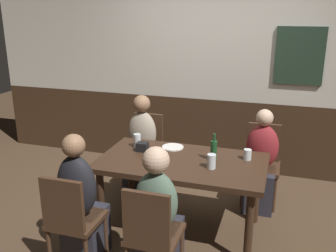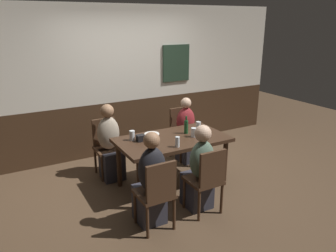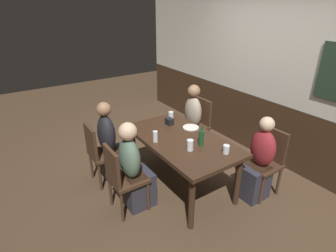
% 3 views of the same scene
% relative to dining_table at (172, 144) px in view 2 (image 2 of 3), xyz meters
% --- Properties ---
extents(ground_plane, '(12.00, 12.00, 0.00)m').
position_rel_dining_table_xyz_m(ground_plane, '(0.00, 0.00, -0.65)').
color(ground_plane, '#4C3826').
extents(wall_back, '(6.40, 0.13, 2.60)m').
position_rel_dining_table_xyz_m(wall_back, '(0.01, 1.65, 0.65)').
color(wall_back, '#3D2819').
rests_on(wall_back, ground_plane).
extents(dining_table, '(1.56, 0.88, 0.74)m').
position_rel_dining_table_xyz_m(dining_table, '(0.00, 0.00, 0.00)').
color(dining_table, '#382316').
rests_on(dining_table, ground_plane).
extents(chair_left_near, '(0.40, 0.40, 0.88)m').
position_rel_dining_table_xyz_m(chair_left_near, '(-0.69, -0.85, -0.16)').
color(chair_left_near, '#422B1C').
rests_on(chair_left_near, ground_plane).
extents(chair_mid_near, '(0.40, 0.40, 0.88)m').
position_rel_dining_table_xyz_m(chair_mid_near, '(0.00, -0.85, -0.16)').
color(chair_mid_near, '#422B1C').
rests_on(chair_mid_near, ground_plane).
extents(chair_left_far, '(0.40, 0.40, 0.88)m').
position_rel_dining_table_xyz_m(chair_left_far, '(-0.69, 0.85, -0.16)').
color(chair_left_far, '#422B1C').
rests_on(chair_left_far, ground_plane).
extents(chair_right_far, '(0.40, 0.40, 0.88)m').
position_rel_dining_table_xyz_m(chair_right_far, '(0.69, 0.85, -0.16)').
color(chair_right_far, '#422B1C').
rests_on(chair_right_far, ground_plane).
extents(person_left_near, '(0.34, 0.37, 1.17)m').
position_rel_dining_table_xyz_m(person_left_near, '(-0.69, -0.69, -0.16)').
color(person_left_near, '#2D2D38').
rests_on(person_left_near, ground_plane).
extents(person_mid_near, '(0.34, 0.37, 1.14)m').
position_rel_dining_table_xyz_m(person_mid_near, '(0.00, -0.69, -0.17)').
color(person_mid_near, '#2D2D38').
rests_on(person_mid_near, ground_plane).
extents(person_left_far, '(0.34, 0.37, 1.16)m').
position_rel_dining_table_xyz_m(person_left_far, '(-0.69, 0.69, -0.16)').
color(person_left_far, '#2D2D38').
rests_on(person_left_far, ground_plane).
extents(person_right_far, '(0.34, 0.37, 1.10)m').
position_rel_dining_table_xyz_m(person_right_far, '(0.69, 0.69, -0.19)').
color(person_right_far, '#2D2D38').
rests_on(person_right_far, ground_plane).
extents(pint_glass_pale, '(0.06, 0.06, 0.14)m').
position_rel_dining_table_xyz_m(pint_glass_pale, '(-0.11, -0.33, 0.15)').
color(pint_glass_pale, silver).
rests_on(pint_glass_pale, dining_table).
extents(pint_glass_amber, '(0.07, 0.07, 0.14)m').
position_rel_dining_table_xyz_m(pint_glass_amber, '(-0.53, 0.20, 0.15)').
color(pint_glass_amber, silver).
rests_on(pint_glass_amber, dining_table).
extents(highball_clear, '(0.07, 0.07, 0.10)m').
position_rel_dining_table_xyz_m(highball_clear, '(0.58, 0.20, 0.13)').
color(highball_clear, silver).
rests_on(highball_clear, dining_table).
extents(tumbler_short, '(0.08, 0.08, 0.13)m').
position_rel_dining_table_xyz_m(tumbler_short, '(0.30, -0.10, 0.14)').
color(tumbler_short, silver).
rests_on(tumbler_short, dining_table).
extents(beer_bottle_green, '(0.06, 0.06, 0.27)m').
position_rel_dining_table_xyz_m(beer_bottle_green, '(0.28, 0.08, 0.19)').
color(beer_bottle_green, '#194723').
rests_on(beer_bottle_green, dining_table).
extents(plate_white_large, '(0.22, 0.22, 0.01)m').
position_rel_dining_table_xyz_m(plate_white_large, '(-0.18, 0.29, 0.09)').
color(plate_white_large, white).
rests_on(plate_white_large, dining_table).
extents(condiment_caddy, '(0.11, 0.09, 0.09)m').
position_rel_dining_table_xyz_m(condiment_caddy, '(-0.44, 0.11, 0.13)').
color(condiment_caddy, black).
rests_on(condiment_caddy, dining_table).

